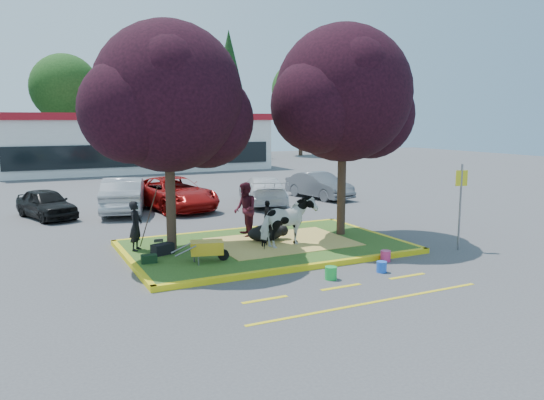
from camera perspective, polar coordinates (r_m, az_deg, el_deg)
name	(u,v)px	position (r m, az deg, el deg)	size (l,w,h in m)	color
ground	(265,249)	(16.35, -0.77, -5.27)	(90.00, 90.00, 0.00)	#424244
median_island	(265,246)	(16.33, -0.77, -5.02)	(8.00, 5.00, 0.15)	#2D4F18
curb_near	(307,267)	(14.13, 3.77, -7.23)	(8.30, 0.16, 0.15)	yellow
curb_far	(233,231)	(18.64, -4.18, -3.32)	(8.30, 0.16, 0.15)	yellow
curb_left	(130,262)	(15.09, -14.98, -6.47)	(0.16, 5.30, 0.15)	yellow
curb_right	(373,234)	(18.41, 10.80, -3.60)	(0.16, 5.30, 0.15)	yellow
straw_bedding	(282,242)	(16.58, 1.11, -4.53)	(4.20, 3.00, 0.01)	#E2CB5D
tree_purple_left	(169,104)	(15.26, -11.05, 10.09)	(5.06, 4.20, 6.51)	black
tree_purple_right	(344,100)	(17.49, 7.77, 10.62)	(5.30, 4.40, 6.82)	black
fire_lane_stripe_a	(265,300)	(11.89, -0.76, -10.66)	(1.10, 0.12, 0.01)	yellow
fire_lane_stripe_b	(341,287)	(12.83, 7.43, -9.27)	(1.10, 0.12, 0.01)	yellow
fire_lane_stripe_c	(407,276)	(14.00, 14.34, -7.94)	(1.10, 0.12, 0.01)	yellow
fire_lane_long	(372,303)	(11.91, 10.69, -10.79)	(6.00, 0.10, 0.01)	yellow
retail_building	(135,141)	(43.26, -14.53, 6.14)	(20.40, 8.40, 4.40)	silver
treeline	(102,78)	(52.70, -17.80, 12.38)	(46.58, 7.80, 14.63)	black
cow	(288,222)	(15.82, 1.74, -2.38)	(0.82, 1.80, 1.52)	white
calf	(266,233)	(16.67, -0.68, -3.57)	(1.19, 0.67, 0.52)	black
handler	(136,226)	(15.92, -14.45, -2.71)	(0.53, 0.35, 1.45)	black
visitor_a	(245,209)	(17.27, -2.91, -1.02)	(0.86, 0.67, 1.77)	#42131E
visitor_b	(267,216)	(17.90, -0.51, -1.77)	(0.64, 0.27, 1.09)	black
wheelbarrow	(207,248)	(14.28, -7.00, -5.13)	(1.54, 0.72, 0.58)	black
gear_bag_dark	(163,249)	(15.38, -11.70, -5.19)	(0.60, 0.33, 0.31)	black
gear_bag_green	(149,259)	(14.58, -13.09, -6.18)	(0.41, 0.26, 0.22)	black
sign_post	(461,197)	(16.92, 19.63, 0.30)	(0.36, 0.14, 2.62)	slate
bucket_green	(331,273)	(13.35, 6.35, -7.82)	(0.30, 0.30, 0.32)	green
bucket_pink	(386,256)	(15.25, 12.12, -5.91)	(0.29, 0.29, 0.31)	#D02E67
bucket_blue	(382,267)	(14.17, 11.70, -7.06)	(0.27, 0.27, 0.29)	blue
car_black	(46,204)	(23.11, -23.12, -0.36)	(1.40, 3.48, 1.19)	black
car_silver	(124,195)	(23.46, -15.62, 0.54)	(1.60, 4.59, 1.51)	#9C9FA4
car_red	(174,193)	(23.81, -10.51, 0.72)	(2.36, 5.12, 1.42)	#9B0E0C
car_white	(263,190)	(24.72, -1.01, 1.06)	(1.87, 4.61, 1.34)	silver
car_grey	(319,185)	(26.80, 5.09, 1.57)	(1.37, 3.93, 1.30)	#5C5E64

